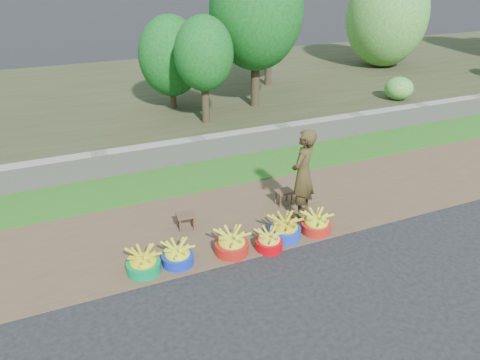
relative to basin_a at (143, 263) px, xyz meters
name	(u,v)px	position (x,y,z in m)	size (l,w,h in m)	color
ground_plane	(281,251)	(2.18, -0.34, -0.17)	(120.00, 120.00, 0.00)	black
dirt_shoulder	(249,215)	(2.18, 0.91, -0.16)	(80.00, 2.50, 0.02)	brown
grass_verge	(211,173)	(2.18, 2.91, -0.15)	(80.00, 1.50, 0.04)	#2A651B
retaining_wall	(198,149)	(2.18, 3.76, 0.10)	(80.00, 0.35, 0.55)	gray
earth_bank	(148,98)	(2.18, 8.66, 0.08)	(80.00, 10.00, 0.50)	#363821
vegetation	(417,9)	(10.88, 6.66, 2.59)	(36.37, 6.42, 4.78)	#31291A
basin_a	(143,263)	(0.00, 0.00, 0.00)	(0.52, 0.52, 0.39)	#008241
basin_b	(178,255)	(0.53, -0.01, -0.01)	(0.50, 0.50, 0.37)	#0F2ABA
basin_c	(232,244)	(1.42, -0.07, 0.01)	(0.55, 0.55, 0.41)	#AC1812
basin_d	(269,241)	(2.03, -0.20, -0.02)	(0.46, 0.46, 0.34)	#BD020C
basin_e	(285,229)	(2.42, -0.02, 0.01)	(0.56, 0.56, 0.41)	#1436C3
basin_f	(316,224)	(3.01, -0.07, 0.00)	(0.52, 0.52, 0.39)	#B51D14
stool_left	(186,217)	(0.97, 0.93, 0.07)	(0.35, 0.28, 0.29)	#4F3527
stool_right	(284,193)	(2.97, 1.03, 0.08)	(0.34, 0.27, 0.29)	#4F3527
vendor_woman	(303,174)	(3.05, 0.52, 0.68)	(0.61, 0.40, 1.67)	black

